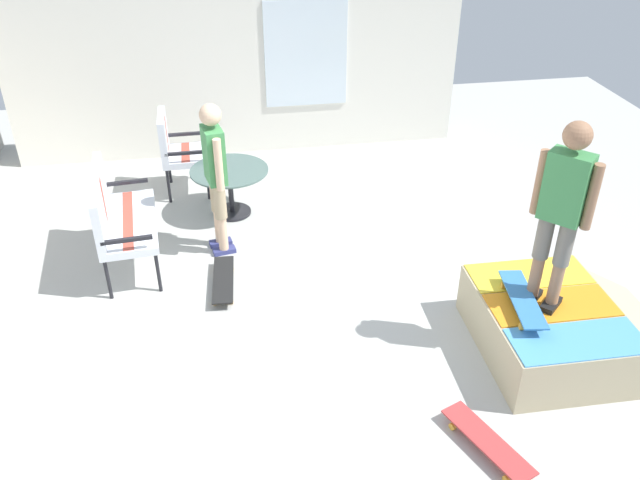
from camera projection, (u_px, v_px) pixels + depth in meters
name	position (u px, v px, depth m)	size (l,w,h in m)	color
ground_plane	(323.00, 311.00, 6.29)	(12.00, 12.00, 0.10)	#B2B2AD
house_facade	(238.00, 53.00, 8.65)	(0.23, 6.00, 2.74)	white
skate_ramp	(550.00, 327.00, 5.64)	(1.41, 1.76, 0.49)	tan
patio_bench	(115.00, 213.00, 6.57)	(1.29, 0.66, 1.02)	black
patio_chair_near_house	(175.00, 146.00, 7.96)	(0.63, 0.56, 1.02)	black
patio_table	(230.00, 183.00, 7.59)	(0.90, 0.90, 0.57)	black
person_watching	(215.00, 169.00, 6.64)	(0.47, 0.29, 1.64)	navy
person_skater	(562.00, 205.00, 5.03)	(0.37, 0.37, 1.62)	black
skateboard_by_bench	(223.00, 280.00, 6.50)	(0.81, 0.25, 0.10)	black
skateboard_spare	(488.00, 442.00, 4.78)	(0.82, 0.49, 0.10)	#B23838
skateboard_on_ramp	(523.00, 299.00, 5.42)	(0.82, 0.31, 0.10)	#3372B2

